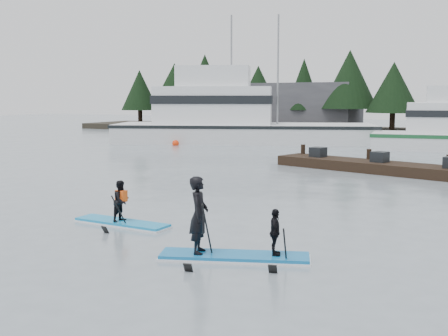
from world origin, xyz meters
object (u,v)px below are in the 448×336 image
at_px(floating_dock, 420,171).
at_px(paddleboard_solo, 122,210).
at_px(fishing_boat_large, 236,132).
at_px(paddleboard_duo, 224,232).

bearing_deg(floating_dock, paddleboard_solo, -97.68).
xyz_separation_m(fishing_boat_large, floating_dock, (15.92, -13.24, -0.62)).
xyz_separation_m(paddleboard_solo, paddleboard_duo, (4.13, -1.65, 0.19)).
xyz_separation_m(fishing_boat_large, paddleboard_duo, (14.06, -29.08, -0.25)).
relative_size(paddleboard_solo, paddleboard_duo, 0.87).
distance_m(fishing_boat_large, paddleboard_duo, 32.30).
bearing_deg(paddleboard_solo, floating_dock, 69.15).
bearing_deg(paddleboard_solo, fishing_boat_large, 111.93).
height_order(fishing_boat_large, paddleboard_duo, fishing_boat_large).
height_order(fishing_boat_large, paddleboard_solo, fishing_boat_large).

